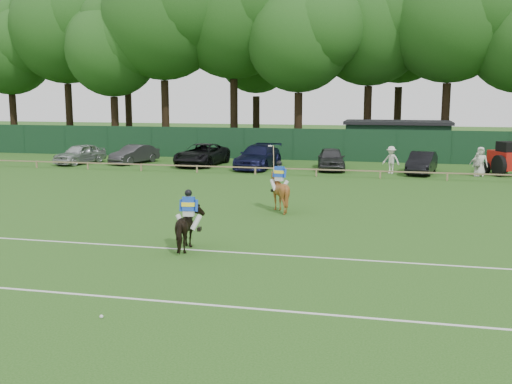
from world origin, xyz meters
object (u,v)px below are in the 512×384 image
(horse_chestnut, at_px, (279,192))
(spectator_mid, at_px, (477,164))
(spectator_left, at_px, (391,160))
(estate_black, at_px, (422,163))
(tractor, at_px, (506,159))
(hatch_grey, at_px, (331,159))
(horse_dark, at_px, (189,228))
(suv_black, at_px, (202,155))
(sedan_silver, at_px, (80,154))
(sedan_grey, at_px, (134,154))
(utility_shed, at_px, (397,140))
(spectator_right, at_px, (480,162))
(sedan_navy, at_px, (258,157))
(polo_ball, at_px, (101,317))

(horse_chestnut, relative_size, spectator_mid, 1.14)
(spectator_left, bearing_deg, estate_black, 32.70)
(tractor, bearing_deg, hatch_grey, 154.99)
(horse_dark, xyz_separation_m, suv_black, (-7.06, 23.00, 0.04))
(sedan_silver, bearing_deg, spectator_left, 13.67)
(sedan_grey, distance_m, tractor, 26.17)
(horse_dark, bearing_deg, suv_black, -80.70)
(suv_black, height_order, estate_black, suv_black)
(hatch_grey, distance_m, utility_shed, 9.53)
(hatch_grey, xyz_separation_m, estate_black, (6.04, -0.68, -0.05))
(hatch_grey, bearing_deg, spectator_right, -14.49)
(spectator_mid, height_order, spectator_right, spectator_right)
(horse_dark, distance_m, suv_black, 24.06)
(spectator_right, bearing_deg, sedan_grey, 178.59)
(sedan_navy, bearing_deg, sedan_silver, -173.74)
(estate_black, height_order, polo_ball, estate_black)
(sedan_navy, xyz_separation_m, estate_black, (11.16, -0.35, -0.10))
(sedan_silver, bearing_deg, hatch_grey, 16.72)
(horse_dark, height_order, hatch_grey, hatch_grey)
(suv_black, bearing_deg, estate_black, 1.55)
(sedan_navy, xyz_separation_m, spectator_left, (9.17, -0.73, 0.08))
(estate_black, bearing_deg, spectator_mid, -0.03)
(spectator_left, xyz_separation_m, polo_ball, (-6.47, -27.96, -0.85))
(sedan_grey, bearing_deg, horse_chestnut, -30.10)
(suv_black, distance_m, spectator_left, 13.66)
(sedan_silver, height_order, spectator_mid, spectator_mid)
(sedan_silver, distance_m, suv_black, 9.29)
(sedan_silver, height_order, spectator_right, spectator_right)
(spectator_right, bearing_deg, sedan_silver, -178.51)
(sedan_navy, distance_m, estate_black, 11.16)
(sedan_grey, distance_m, spectator_mid, 24.34)
(suv_black, bearing_deg, spectator_left, -0.61)
(utility_shed, bearing_deg, polo_ball, -100.39)
(horse_chestnut, distance_m, tractor, 19.26)
(sedan_silver, relative_size, polo_ball, 48.57)
(sedan_navy, relative_size, spectator_mid, 3.67)
(spectator_mid, relative_size, spectator_right, 0.81)
(sedan_navy, xyz_separation_m, utility_shed, (9.56, 8.73, 0.72))
(horse_dark, bearing_deg, tractor, -129.30)
(estate_black, height_order, spectator_right, spectator_right)
(horse_dark, distance_m, horse_chestnut, 7.54)
(spectator_right, bearing_deg, horse_chestnut, -123.95)
(sedan_grey, xyz_separation_m, estate_black, (20.93, -1.14, 0.02))
(tractor, bearing_deg, spectator_left, 162.71)
(horse_dark, distance_m, spectator_right, 24.64)
(sedan_grey, height_order, spectator_mid, spectator_mid)
(hatch_grey, bearing_deg, utility_shed, 54.36)
(utility_shed, distance_m, tractor, 11.02)
(polo_ball, bearing_deg, sedan_navy, 95.37)
(sedan_grey, relative_size, polo_ball, 46.83)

